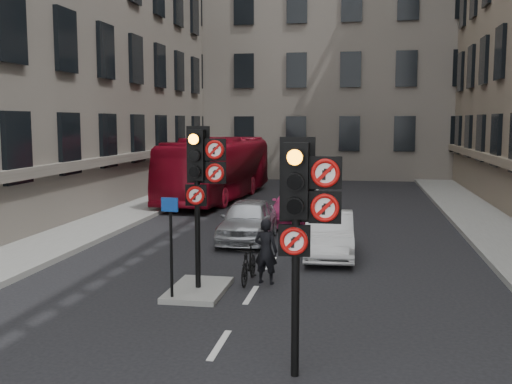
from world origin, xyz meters
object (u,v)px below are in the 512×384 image
(signal_near, at_px, (302,206))
(car_silver, at_px, (248,220))
(signal_far, at_px, (201,172))
(motorcyclist, at_px, (266,251))
(car_white, at_px, (329,234))
(bus_red, at_px, (218,168))
(motorcycle, at_px, (249,264))
(info_sign, at_px, (171,233))
(car_pink, at_px, (297,205))

(signal_near, relative_size, car_silver, 0.91)
(signal_far, bearing_deg, motorcyclist, 38.10)
(car_white, xyz_separation_m, bus_red, (-5.98, 11.46, 0.89))
(motorcycle, bearing_deg, signal_far, -129.27)
(bus_red, bearing_deg, info_sign, -75.93)
(signal_near, distance_m, info_sign, 4.54)
(signal_near, xyz_separation_m, motorcycle, (-1.73, 5.01, -2.14))
(car_pink, relative_size, bus_red, 0.41)
(signal_far, relative_size, motorcyclist, 2.31)
(bus_red, xyz_separation_m, motorcycle, (4.26, -14.63, -1.07))
(info_sign, bearing_deg, car_pink, 87.60)
(signal_near, distance_m, car_white, 8.40)
(car_pink, bearing_deg, signal_near, -85.79)
(car_white, bearing_deg, car_pink, 102.17)
(car_white, distance_m, bus_red, 12.96)
(signal_far, height_order, car_silver, signal_far)
(car_white, distance_m, motorcycle, 3.61)
(car_pink, distance_m, motorcycle, 8.75)
(motorcycle, height_order, motorcyclist, motorcyclist)
(signal_near, xyz_separation_m, bus_red, (-5.99, 19.63, -1.07))
(car_pink, height_order, motorcyclist, motorcyclist)
(signal_near, distance_m, signal_far, 4.77)
(motorcycle, bearing_deg, car_silver, 102.65)
(car_white, height_order, car_pink, car_pink)
(bus_red, relative_size, info_sign, 5.13)
(signal_near, relative_size, car_white, 0.95)
(motorcyclist, distance_m, info_sign, 2.60)
(car_silver, bearing_deg, signal_far, -90.18)
(car_pink, distance_m, motorcyclist, 8.75)
(info_sign, bearing_deg, car_white, 64.56)
(signal_far, xyz_separation_m, info_sign, (-0.44, -0.81, -1.22))
(signal_near, bearing_deg, motorcyclist, 104.72)
(car_pink, xyz_separation_m, motorcycle, (-0.23, -8.74, -0.20))
(car_silver, xyz_separation_m, car_pink, (1.18, 3.84, -0.02))
(car_white, bearing_deg, signal_far, -124.71)
(signal_near, height_order, motorcycle, signal_near)
(signal_near, relative_size, bus_red, 0.33)
(motorcycle, distance_m, info_sign, 2.47)
(car_white, relative_size, motorcycle, 2.54)
(signal_far, xyz_separation_m, car_pink, (1.11, 9.75, -2.06))
(car_pink, bearing_deg, car_silver, -109.04)
(car_white, xyz_separation_m, motorcyclist, (-1.31, -3.16, 0.15))
(motorcycle, relative_size, info_sign, 0.70)
(car_silver, bearing_deg, motorcyclist, -75.40)
(bus_red, height_order, info_sign, bus_red)
(signal_far, relative_size, car_white, 0.95)
(car_pink, xyz_separation_m, info_sign, (-1.54, -10.56, 0.84))
(signal_far, relative_size, info_sign, 1.69)
(bus_red, distance_m, motorcycle, 15.27)
(car_silver, relative_size, car_pink, 0.88)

